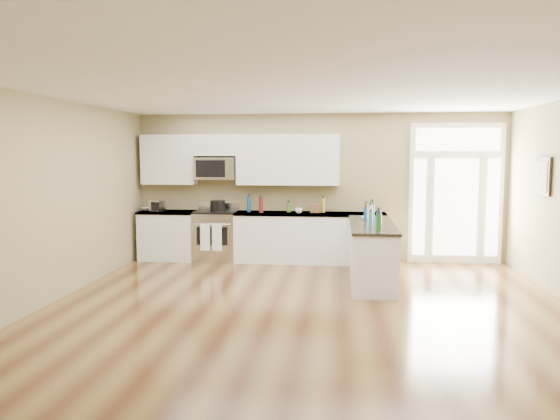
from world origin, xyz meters
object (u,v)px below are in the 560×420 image
object	(u,v)px
kitchen_range	(216,236)
stockpot	(218,205)
peninsula_cabinet	(371,255)
toaster_oven	(157,206)

from	to	relation	value
kitchen_range	stockpot	size ratio (longest dim) A/B	3.78
kitchen_range	peninsula_cabinet	bearing A→B (deg)	-26.83
kitchen_range	toaster_oven	distance (m)	1.27
kitchen_range	stockpot	xyz separation A→B (m)	(0.04, 0.02, 0.58)
peninsula_cabinet	stockpot	bearing A→B (deg)	152.60
peninsula_cabinet	kitchen_range	world-z (taller)	kitchen_range
stockpot	toaster_oven	size ratio (longest dim) A/B	1.14
stockpot	toaster_oven	world-z (taller)	stockpot
peninsula_cabinet	toaster_oven	bearing A→B (deg)	160.71
peninsula_cabinet	stockpot	world-z (taller)	stockpot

